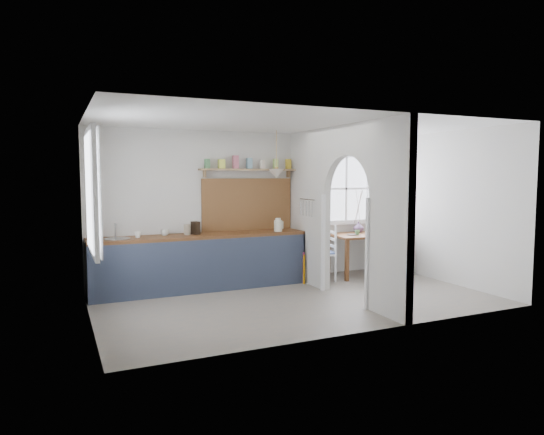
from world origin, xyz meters
name	(u,v)px	position (x,y,z in m)	size (l,w,h in m)	color
floor	(300,301)	(0.00, 0.00, 0.00)	(5.80, 3.20, 0.01)	gray
ceiling	(300,123)	(0.00, 0.00, 2.60)	(5.80, 3.20, 0.01)	beige
walls	(300,213)	(0.00, 0.00, 1.30)	(5.81, 3.21, 2.60)	beige
partition	(339,202)	(0.70, 0.06, 1.45)	(0.12, 3.20, 2.60)	beige
kitchen_window	(90,192)	(-2.87, 0.00, 1.65)	(0.10, 1.16, 1.50)	white
nook_window	(346,189)	(1.80, 1.56, 1.60)	(1.76, 0.10, 1.30)	white
counter	(200,261)	(-1.13, 1.33, 0.46)	(3.50, 0.60, 0.90)	brown
sink	(117,239)	(-2.43, 1.30, 0.89)	(0.40, 0.40, 0.02)	#B0B3B7
backsplash	(248,204)	(-0.20, 1.58, 1.35)	(1.65, 0.03, 0.90)	brown
shelf	(249,167)	(-0.20, 1.49, 2.00)	(1.75, 0.20, 0.21)	#856044
pendant_lamp	(276,174)	(0.15, 1.15, 1.88)	(0.26, 0.26, 0.16)	beige
utensil_rail	(307,199)	(0.61, 0.90, 1.45)	(0.02, 0.02, 0.50)	#B0B3B7
dining_table	(364,255)	(1.94, 1.15, 0.39)	(1.23, 0.82, 0.77)	brown
chair_left	(320,252)	(0.97, 1.09, 0.50)	(0.46, 0.46, 1.01)	white
chair_right	(401,245)	(2.88, 1.24, 0.49)	(0.45, 0.45, 0.98)	white
kettle	(278,225)	(0.20, 1.18, 1.01)	(0.19, 0.15, 0.22)	silver
mug_a	(138,235)	(-2.12, 1.30, 0.95)	(0.10, 0.10, 0.10)	white
mug_b	(165,232)	(-1.69, 1.38, 0.95)	(0.13, 0.13, 0.10)	beige
knife_block	(196,228)	(-1.20, 1.34, 1.01)	(0.10, 0.13, 0.21)	#342415
jar	(187,230)	(-1.34, 1.35, 0.98)	(0.11, 0.11, 0.17)	gray
towel_magenta	(304,268)	(0.58, 0.96, 0.28)	(0.02, 0.03, 0.53)	#B62F69
towel_orange	(304,269)	(0.58, 0.95, 0.25)	(0.02, 0.03, 0.51)	#CB7E05
bowl	(384,232)	(2.31, 1.04, 0.81)	(0.27, 0.27, 0.07)	silver
table_cup	(357,233)	(1.73, 1.06, 0.82)	(0.10, 0.10, 0.09)	#589054
plate	(352,235)	(1.63, 1.09, 0.78)	(0.18, 0.18, 0.01)	#362F2F
vase	(359,227)	(1.98, 1.39, 0.87)	(0.19, 0.19, 0.20)	#543C60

